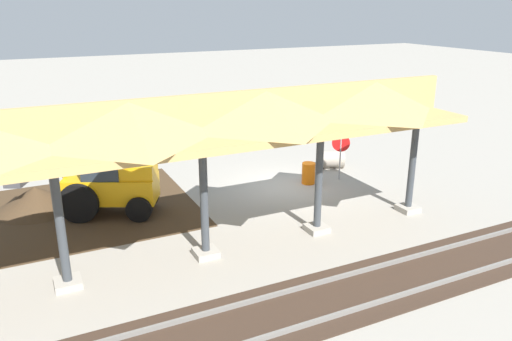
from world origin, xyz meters
TOP-DOWN VIEW (x-y plane):
  - ground_plane at (0.00, 0.00)m, footprint 120.00×120.00m
  - dirt_work_zone at (8.15, -1.05)m, footprint 8.47×7.00m
  - platform_canopy at (5.03, 4.25)m, footprint 16.94×3.20m
  - rail_tracks at (0.00, 7.88)m, footprint 60.00×2.58m
  - stop_sign at (-2.57, 0.28)m, footprint 0.63×0.47m
  - backhoe at (7.05, -0.27)m, footprint 5.18×3.31m
  - dirt_mound at (9.39, -1.89)m, footprint 5.84×5.84m
  - concrete_pipe at (-3.17, -1.27)m, footprint 1.39×1.19m
  - traffic_barrel at (-1.11, 0.12)m, footprint 0.56×0.56m

SIDE VIEW (x-z plane):
  - ground_plane at x=0.00m, z-range 0.00..0.00m
  - dirt_mound at x=9.39m, z-range -0.88..0.88m
  - dirt_work_zone at x=8.15m, z-range 0.00..0.01m
  - rail_tracks at x=0.00m, z-range -0.05..0.10m
  - concrete_pipe at x=-3.17m, z-range 0.00..0.79m
  - traffic_barrel at x=-1.11m, z-range 0.00..0.90m
  - backhoe at x=7.05m, z-range -0.15..2.67m
  - stop_sign at x=-2.57m, z-range 0.43..2.44m
  - platform_canopy at x=5.03m, z-range 1.72..6.62m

